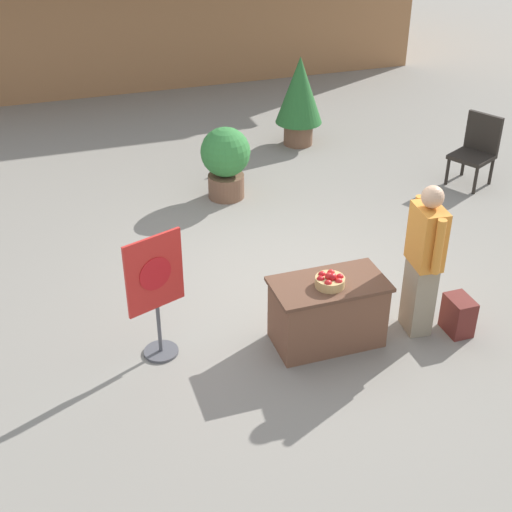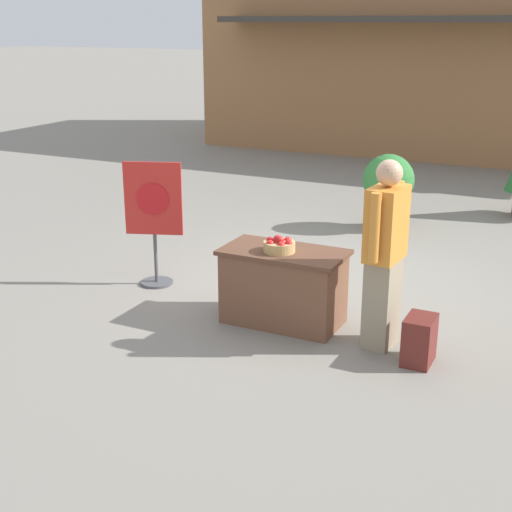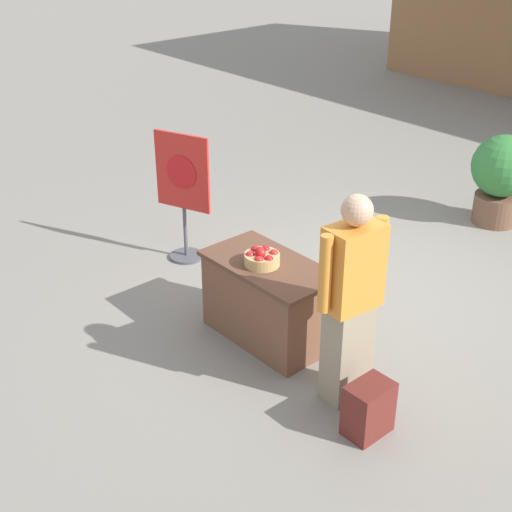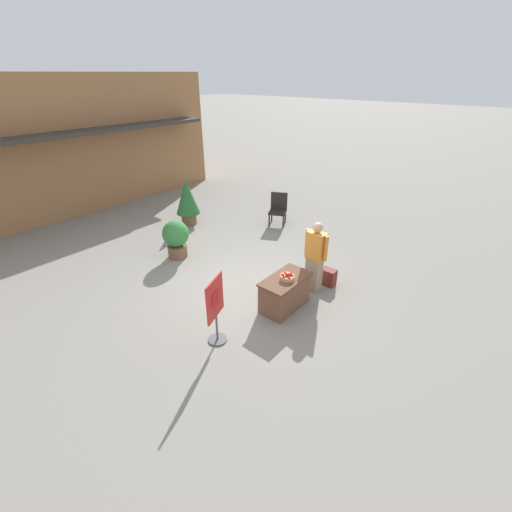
% 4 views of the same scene
% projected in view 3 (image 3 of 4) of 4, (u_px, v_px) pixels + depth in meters
% --- Properties ---
extents(ground_plane, '(120.00, 120.00, 0.00)m').
position_uv_depth(ground_plane, '(347.00, 296.00, 6.95)').
color(ground_plane, gray).
extents(display_table, '(1.18, 0.64, 0.73)m').
position_uv_depth(display_table, '(269.00, 300.00, 6.16)').
color(display_table, brown).
rests_on(display_table, ground_plane).
extents(apple_basket, '(0.30, 0.30, 0.16)m').
position_uv_depth(apple_basket, '(262.00, 258.00, 5.94)').
color(apple_basket, tan).
rests_on(apple_basket, display_table).
extents(person_visitor, '(0.30, 0.61, 1.70)m').
position_uv_depth(person_visitor, '(351.00, 300.00, 5.21)').
color(person_visitor, gray).
rests_on(person_visitor, ground_plane).
extents(backpack, '(0.24, 0.34, 0.42)m').
position_uv_depth(backpack, '(368.00, 409.00, 5.14)').
color(backpack, maroon).
rests_on(backpack, ground_plane).
extents(poster_board, '(0.60, 0.36, 1.38)m').
position_uv_depth(poster_board, '(183.00, 191.00, 7.32)').
color(poster_board, '#4C4C51').
rests_on(poster_board, ground_plane).
extents(potted_plant_near_left, '(0.72, 0.72, 1.06)m').
position_uv_depth(potted_plant_near_left, '(502.00, 175.00, 8.20)').
color(potted_plant_near_left, brown).
rests_on(potted_plant_near_left, ground_plane).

